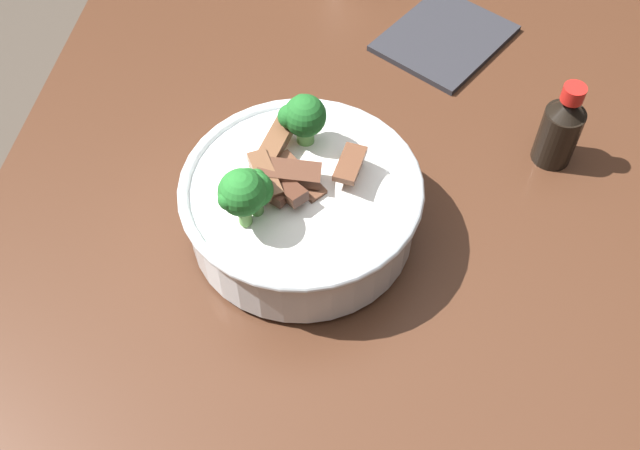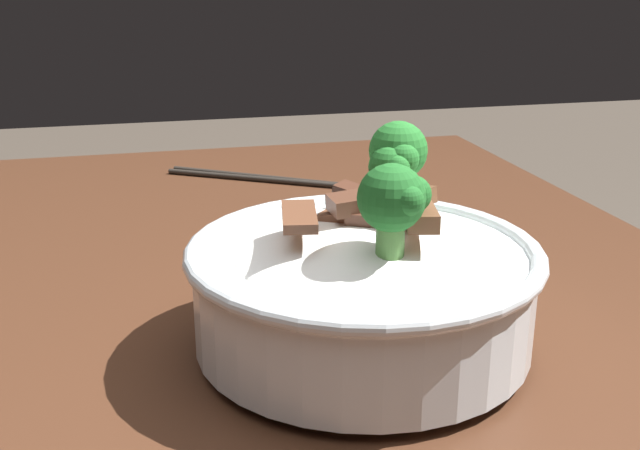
% 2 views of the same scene
% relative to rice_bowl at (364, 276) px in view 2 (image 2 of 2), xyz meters
% --- Properties ---
extents(rice_bowl, '(0.25, 0.25, 0.15)m').
position_rel_rice_bowl_xyz_m(rice_bowl, '(0.00, 0.00, 0.00)').
color(rice_bowl, silver).
rests_on(rice_bowl, dining_table).
extents(chopsticks_pair, '(0.14, 0.21, 0.01)m').
position_rel_rice_bowl_xyz_m(chopsticks_pair, '(-0.47, -0.01, -0.05)').
color(chopsticks_pair, '#28231E').
rests_on(chopsticks_pair, dining_table).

